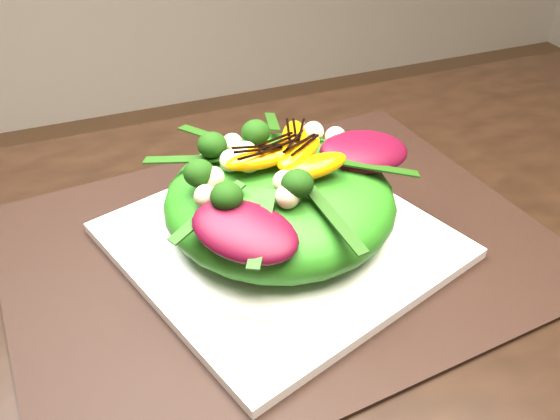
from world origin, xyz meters
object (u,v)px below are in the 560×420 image
object	(u,v)px
plate_base	(280,240)
salad_bowl	(280,229)
orange_segment	(269,148)
placemat	(280,246)
dining_table	(548,300)
lettuce_mound	(280,200)

from	to	relation	value
plate_base	salad_bowl	xyz separation A→B (m)	(0.00, -0.00, 0.01)
orange_segment	placemat	bearing A→B (deg)	-84.54
dining_table	placemat	xyz separation A→B (m)	(-0.22, 0.14, 0.02)
plate_base	lettuce_mound	bearing A→B (deg)	-90.00
placemat	lettuce_mound	xyz separation A→B (m)	(0.00, 0.00, 0.06)
plate_base	lettuce_mound	distance (m)	0.05
plate_base	lettuce_mound	size ratio (longest dim) A/B	1.30
salad_bowl	lettuce_mound	bearing A→B (deg)	0.00
plate_base	salad_bowl	size ratio (longest dim) A/B	1.23
placemat	lettuce_mound	world-z (taller)	lettuce_mound
dining_table	orange_segment	size ratio (longest dim) A/B	26.55
salad_bowl	orange_segment	bearing A→B (deg)	95.46
dining_table	placemat	size ratio (longest dim) A/B	3.11
lettuce_mound	plate_base	bearing A→B (deg)	90.00
placemat	plate_base	bearing A→B (deg)	90.00
salad_bowl	placemat	bearing A→B (deg)	-90.00
dining_table	plate_base	world-z (taller)	dining_table
orange_segment	plate_base	bearing A→B (deg)	-84.54
lettuce_mound	placemat	bearing A→B (deg)	-90.00
dining_table	orange_segment	bearing A→B (deg)	143.32
salad_bowl	dining_table	bearing A→B (deg)	-33.13
salad_bowl	orange_segment	size ratio (longest dim) A/B	3.80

